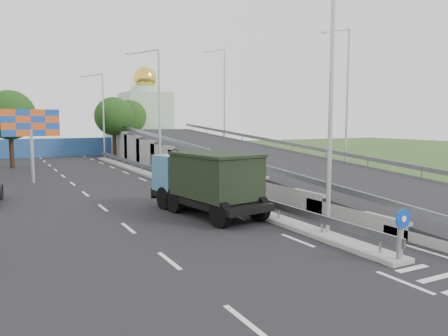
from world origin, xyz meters
TOP-DOWN VIEW (x-y plane):
  - road_surface at (-3.00, 20.00)m, footprint 26.00×90.00m
  - median at (0.00, 24.00)m, footprint 1.00×44.00m
  - overpass_ramp at (7.50, 24.00)m, footprint 10.00×50.00m
  - median_guardrail at (0.00, 24.00)m, footprint 0.09×44.00m
  - sign_bollard at (0.00, 2.17)m, footprint 0.64×0.23m
  - lamp_post_near at (0.11, 6.00)m, footprint 2.74×0.18m
  - lamp_post_mid at (0.11, 26.00)m, footprint 2.74×0.18m
  - lamp_post_far at (0.11, 46.00)m, footprint 2.74×0.18m
  - blue_wall at (-4.00, 52.00)m, footprint 30.00×0.50m
  - church at (10.00, 60.00)m, footprint 7.00×7.00m
  - billboard at (-9.00, 28.00)m, footprint 4.00×0.24m
  - tree_left_mid at (-10.00, 40.00)m, footprint 4.80×4.80m
  - tree_median_far at (2.00, 48.00)m, footprint 4.80×4.80m
  - tree_ramp_far at (6.00, 55.00)m, footprint 4.80×4.80m
  - dump_truck at (-2.23, 12.16)m, footprint 3.64×7.41m

SIDE VIEW (x-z plane):
  - road_surface at x=-3.00m, z-range -0.02..0.02m
  - median at x=0.00m, z-range 0.00..0.20m
  - median_guardrail at x=0.00m, z-range 0.39..1.10m
  - sign_bollard at x=0.00m, z-range 0.20..1.87m
  - blue_wall at x=-4.00m, z-range 0.00..2.40m
  - dump_truck at x=-2.23m, z-range 0.17..3.30m
  - overpass_ramp at x=7.50m, z-range 0.00..3.50m
  - billboard at x=-9.00m, z-range 1.44..6.94m
  - tree_left_mid at x=-10.00m, z-range 1.38..8.98m
  - tree_median_far at x=2.00m, z-range 1.38..8.98m
  - tree_ramp_far at x=6.00m, z-range 1.38..8.98m
  - church at x=10.00m, z-range -1.59..12.21m
  - lamp_post_near at x=0.11m, z-range 0.77..10.85m
  - lamp_post_mid at x=0.11m, z-range 0.77..10.85m
  - lamp_post_far at x=0.11m, z-range 0.77..10.85m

